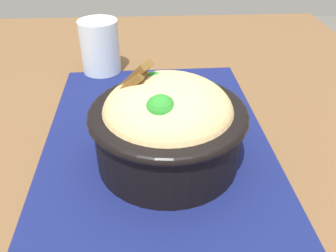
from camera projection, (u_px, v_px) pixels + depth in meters
table at (148, 181)px, 0.52m from camera, size 1.11×0.89×0.78m
placemat at (157, 146)px, 0.47m from camera, size 0.47×0.31×0.00m
bowl at (168, 123)px, 0.41m from camera, size 0.20×0.20×0.13m
fork at (141, 115)px, 0.53m from camera, size 0.04×0.13×0.00m
drinking_glass at (100, 50)px, 0.64m from camera, size 0.07×0.07×0.10m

